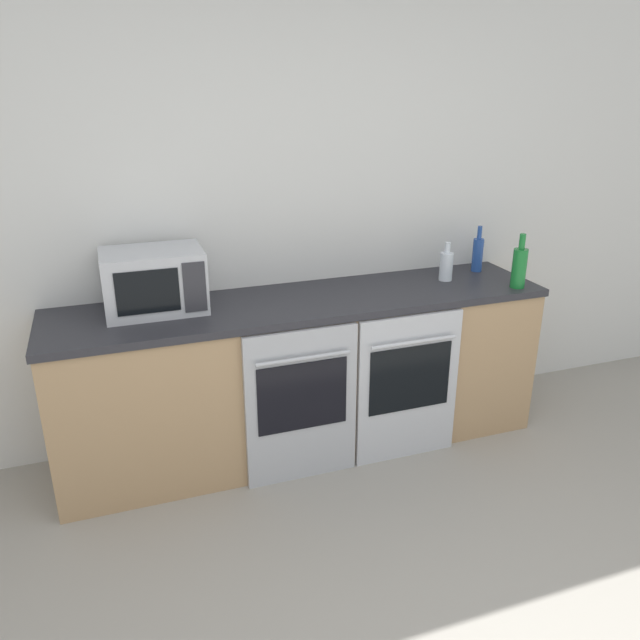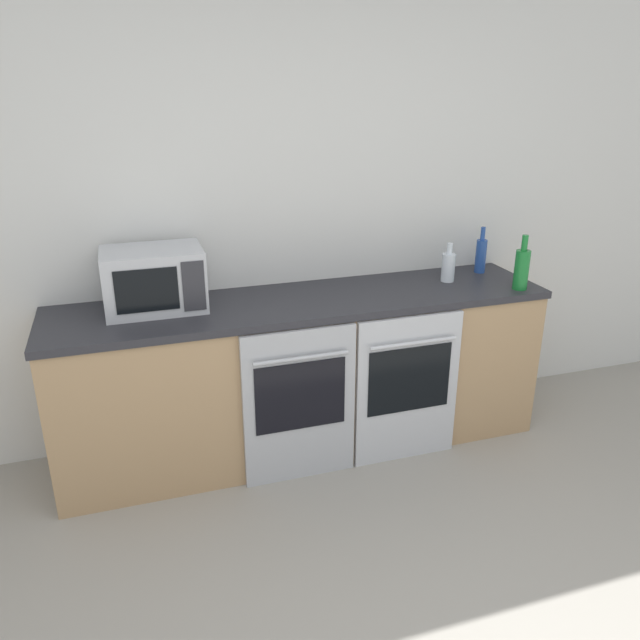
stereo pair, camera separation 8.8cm
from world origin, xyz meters
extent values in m
cube|color=silver|center=(0.00, 2.30, 1.30)|extent=(10.00, 0.06, 2.60)
cube|color=tan|center=(0.00, 1.97, 0.43)|extent=(2.66, 0.60, 0.85)
cube|color=#28282D|center=(0.00, 1.97, 0.87)|extent=(2.69, 0.62, 0.04)
cube|color=#A8AAAF|center=(-0.12, 1.66, 0.42)|extent=(0.59, 0.03, 0.85)
cube|color=black|center=(-0.12, 1.64, 0.49)|extent=(0.47, 0.01, 0.37)
cylinder|color=#A8AAAF|center=(-0.12, 1.62, 0.71)|extent=(0.49, 0.02, 0.02)
cube|color=#B7BABF|center=(0.49, 1.66, 0.42)|extent=(0.59, 0.03, 0.85)
cube|color=black|center=(0.49, 1.64, 0.49)|extent=(0.47, 0.01, 0.37)
cylinder|color=#B7BABF|center=(0.49, 1.62, 0.71)|extent=(0.49, 0.02, 0.02)
cube|color=#B7BABF|center=(-0.76, 2.06, 1.05)|extent=(0.49, 0.34, 0.31)
cube|color=black|center=(-0.80, 1.88, 1.05)|extent=(0.30, 0.01, 0.21)
cube|color=#2D2D33|center=(-0.58, 1.88, 1.05)|extent=(0.11, 0.01, 0.25)
cylinder|color=silver|center=(0.89, 2.01, 0.97)|extent=(0.08, 0.08, 0.16)
cylinder|color=silver|center=(0.89, 2.01, 1.09)|extent=(0.03, 0.03, 0.06)
cylinder|color=#234793|center=(1.16, 2.11, 0.99)|extent=(0.06, 0.06, 0.20)
cylinder|color=#234793|center=(1.16, 2.11, 1.13)|extent=(0.03, 0.03, 0.08)
cylinder|color=#19722D|center=(1.20, 1.76, 1.00)|extent=(0.08, 0.08, 0.22)
cylinder|color=#19722D|center=(1.20, 1.76, 1.16)|extent=(0.03, 0.03, 0.09)
camera|label=1|loc=(-0.97, -1.03, 1.99)|focal=35.00mm
camera|label=2|loc=(-0.88, -1.06, 1.99)|focal=35.00mm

